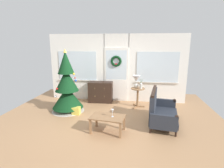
% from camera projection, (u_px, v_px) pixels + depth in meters
% --- Properties ---
extents(ground_plane, '(6.76, 6.76, 0.00)m').
position_uv_depth(ground_plane, '(108.00, 122.00, 5.10)').
color(ground_plane, '#AD7F56').
extents(back_wall_with_door, '(5.20, 0.19, 2.55)m').
position_uv_depth(back_wall_with_door, '(116.00, 68.00, 6.82)').
color(back_wall_with_door, white).
rests_on(back_wall_with_door, ground).
extents(christmas_tree, '(1.06, 1.06, 2.04)m').
position_uv_depth(christmas_tree, '(67.00, 89.00, 5.81)').
color(christmas_tree, '#4C331E').
rests_on(christmas_tree, ground).
extents(dresser_cabinet, '(0.92, 0.47, 0.78)m').
position_uv_depth(dresser_cabinet, '(101.00, 92.00, 6.82)').
color(dresser_cabinet, black).
rests_on(dresser_cabinet, ground).
extents(settee_sofa, '(0.90, 1.49, 0.96)m').
position_uv_depth(settee_sofa, '(160.00, 111.00, 4.95)').
color(settee_sofa, black).
rests_on(settee_sofa, ground).
extents(side_table, '(0.50, 0.48, 0.68)m').
position_uv_depth(side_table, '(138.00, 94.00, 6.24)').
color(side_table, '#8E6642').
rests_on(side_table, ground).
extents(table_lamp, '(0.28, 0.28, 0.44)m').
position_uv_depth(table_lamp, '(136.00, 80.00, 6.18)').
color(table_lamp, silver).
rests_on(table_lamp, side_table).
extents(flower_vase, '(0.11, 0.10, 0.35)m').
position_uv_depth(flower_vase, '(141.00, 85.00, 6.10)').
color(flower_vase, beige).
rests_on(flower_vase, side_table).
extents(coffee_table, '(0.90, 0.63, 0.41)m').
position_uv_depth(coffee_table, '(108.00, 119.00, 4.48)').
color(coffee_table, '#8E6642').
rests_on(coffee_table, ground).
extents(wine_glass, '(0.08, 0.08, 0.20)m').
position_uv_depth(wine_glass, '(112.00, 111.00, 4.43)').
color(wine_glass, silver).
rests_on(wine_glass, coffee_table).
extents(gift_box, '(0.24, 0.21, 0.24)m').
position_uv_depth(gift_box, '(76.00, 111.00, 5.66)').
color(gift_box, '#D8C64C').
rests_on(gift_box, ground).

